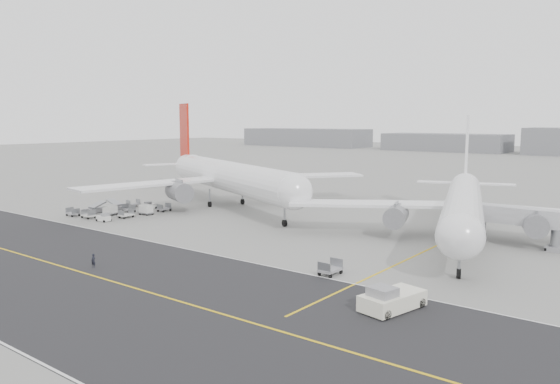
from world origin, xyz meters
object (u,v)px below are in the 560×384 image
Objects in this scene: airliner_b at (463,204)px; airliner_a at (227,176)px; pushback_tug at (391,299)px; jet_bridge at (509,217)px; ground_crew_a at (93,261)px.

airliner_a is at bearing 159.29° from airliner_b.
airliner_a is 67.44m from pushback_tug.
airliner_b is 35.72m from pushback_tug.
jet_bridge is at bearing 101.35° from pushback_tug.
airliner_b reaches higher than ground_crew_a.
pushback_tug is 36.75m from ground_crew_a.
airliner_b is 6.61m from jet_bridge.
pushback_tug is (5.47, -35.02, -4.41)m from airliner_b.
airliner_b is 30.39× the size of ground_crew_a.
jet_bridge is (0.94, 35.78, 3.01)m from pushback_tug.
airliner_a is at bearing 159.39° from pushback_tug.
pushback_tug is at bearing -99.51° from airliner_b.
airliner_a reaches higher than ground_crew_a.
pushback_tug is at bearing -99.12° from airliner_a.
airliner_a is 50.25m from ground_crew_a.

